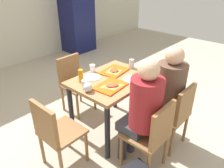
{
  "coord_description": "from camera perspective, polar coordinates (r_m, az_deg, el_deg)",
  "views": [
    {
      "loc": [
        -1.77,
        -1.57,
        1.92
      ],
      "look_at": [
        0.0,
        0.0,
        0.68
      ],
      "focal_mm": 34.96,
      "sensor_mm": 36.0,
      "label": 1
    }
  ],
  "objects": [
    {
      "name": "plastic_cup_c",
      "position": [
        2.41,
        -7.09,
        -0.13
      ],
      "size": [
        0.07,
        0.07,
        0.1
      ],
      "primitive_type": "cylinder",
      "color": "white",
      "rests_on": "main_table"
    },
    {
      "name": "paper_plate_center",
      "position": [
        2.67,
        -5.32,
        1.78
      ],
      "size": [
        0.22,
        0.22,
        0.01
      ],
      "primitive_type": "cylinder",
      "color": "white",
      "rests_on": "main_table"
    },
    {
      "name": "chair_left_end",
      "position": [
        2.32,
        -14.73,
        -11.83
      ],
      "size": [
        0.4,
        0.4,
        0.83
      ],
      "color": "olive",
      "rests_on": "ground_plane"
    },
    {
      "name": "pizza_slice_b",
      "position": [
        2.79,
        0.5,
        3.54
      ],
      "size": [
        0.22,
        0.23,
        0.02
      ],
      "color": "tan",
      "rests_on": "tray_red_far"
    },
    {
      "name": "tray_red_far",
      "position": [
        2.82,
        0.6,
        3.4
      ],
      "size": [
        0.39,
        0.31,
        0.02
      ],
      "primitive_type": "cube",
      "rotation": [
        0.0,
        0.0,
        0.13
      ],
      "color": "#D85914",
      "rests_on": "main_table"
    },
    {
      "name": "drink_fridge",
      "position": [
        5.81,
        -9.2,
        17.74
      ],
      "size": [
        0.7,
        0.6,
        1.9
      ],
      "primitive_type": "cube",
      "color": "#14194C",
      "rests_on": "ground_plane"
    },
    {
      "name": "soda_can",
      "position": [
        2.92,
        5.11,
        5.29
      ],
      "size": [
        0.07,
        0.07,
        0.12
      ],
      "primitive_type": "cylinder",
      "color": "#B7BCC6",
      "rests_on": "main_table"
    },
    {
      "name": "main_table",
      "position": [
        2.69,
        0.0,
        -0.85
      ],
      "size": [
        0.96,
        0.74,
        0.76
      ],
      "color": "#9E7247",
      "rests_on": "ground_plane"
    },
    {
      "name": "plastic_cup_a",
      "position": [
        2.8,
        -5.14,
        4.09
      ],
      "size": [
        0.07,
        0.07,
        0.1
      ],
      "primitive_type": "cylinder",
      "color": "white",
      "rests_on": "main_table"
    },
    {
      "name": "chair_near_right",
      "position": [
        2.6,
        16.25,
        -7.14
      ],
      "size": [
        0.4,
        0.4,
        0.83
      ],
      "color": "olive",
      "rests_on": "ground_plane"
    },
    {
      "name": "tray_red_near",
      "position": [
        2.45,
        -0.37,
        -0.57
      ],
      "size": [
        0.38,
        0.29,
        0.02
      ],
      "primitive_type": "cube",
      "rotation": [
        0.0,
        0.0,
        0.09
      ],
      "color": "#D85914",
      "rests_on": "main_table"
    },
    {
      "name": "chair_near_left",
      "position": [
        2.25,
        10.54,
        -12.58
      ],
      "size": [
        0.4,
        0.4,
        0.83
      ],
      "color": "olive",
      "rests_on": "ground_plane"
    },
    {
      "name": "foil_bundle",
      "position": [
        2.35,
        -6.33,
        -0.9
      ],
      "size": [
        0.1,
        0.1,
        0.1
      ],
      "primitive_type": "sphere",
      "color": "silver",
      "rests_on": "main_table"
    },
    {
      "name": "plastic_cup_b",
      "position": [
        2.46,
        5.84,
        0.52
      ],
      "size": [
        0.07,
        0.07,
        0.1
      ],
      "primitive_type": "cylinder",
      "color": "white",
      "rests_on": "main_table"
    },
    {
      "name": "pizza_slice_a",
      "position": [
        2.43,
        0.02,
        -0.35
      ],
      "size": [
        0.25,
        0.23,
        0.02
      ],
      "color": "#C68C47",
      "rests_on": "tray_red_near"
    },
    {
      "name": "person_in_red",
      "position": [
        2.16,
        7.96,
        -6.1
      ],
      "size": [
        0.32,
        0.42,
        1.24
      ],
      "color": "#383842",
      "rests_on": "ground_plane"
    },
    {
      "name": "condiment_bottle",
      "position": [
        2.54,
        -8.15,
        2.07
      ],
      "size": [
        0.06,
        0.06,
        0.16
      ],
      "primitive_type": "cylinder",
      "color": "orange",
      "rests_on": "main_table"
    },
    {
      "name": "chair_far_side",
      "position": [
        3.26,
        -9.94,
        1.04
      ],
      "size": [
        0.4,
        0.4,
        0.83
      ],
      "color": "olive",
      "rests_on": "ground_plane"
    },
    {
      "name": "person_in_brown_jacket",
      "position": [
        2.53,
        14.17,
        -1.41
      ],
      "size": [
        0.32,
        0.42,
        1.24
      ],
      "color": "#383842",
      "rests_on": "ground_plane"
    },
    {
      "name": "paper_plate_near_edge",
      "position": [
        2.62,
        5.42,
        1.26
      ],
      "size": [
        0.22,
        0.22,
        0.01
      ],
      "primitive_type": "cylinder",
      "color": "white",
      "rests_on": "main_table"
    },
    {
      "name": "ground_plane",
      "position": [
        3.06,
        0.0,
        -11.54
      ],
      "size": [
        10.0,
        10.0,
        0.02
      ],
      "primitive_type": "cube",
      "color": "#B7A893"
    }
  ]
}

